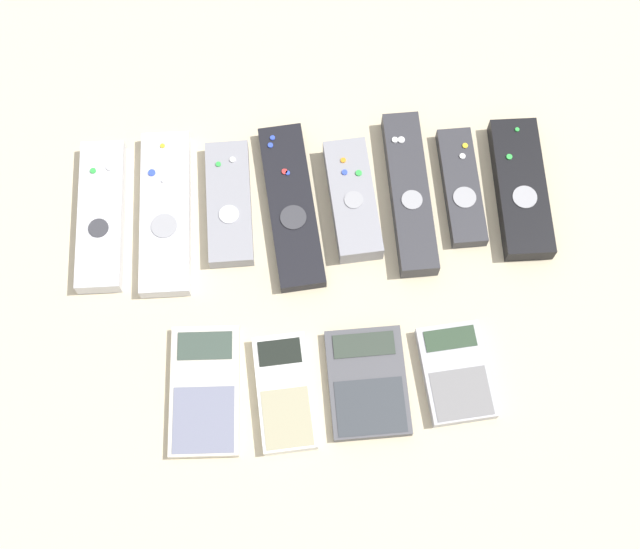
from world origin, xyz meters
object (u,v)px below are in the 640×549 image
at_px(remote_3, 291,206).
at_px(remote_7, 521,188).
at_px(remote_4, 352,200).
at_px(calculator_2, 367,383).
at_px(remote_6, 461,187).
at_px(remote_0, 101,216).
at_px(remote_1, 166,213).
at_px(remote_5, 409,193).
at_px(calculator_0, 205,390).
at_px(remote_2, 229,203).
at_px(calculator_3, 456,373).
at_px(calculator_1, 284,393).

height_order(remote_3, remote_7, remote_7).
xyz_separation_m(remote_4, calculator_2, (-0.00, -0.22, -0.01)).
bearing_deg(remote_6, remote_4, -176.53).
distance_m(remote_7, calculator_2, 0.31).
bearing_deg(remote_7, remote_4, -178.46).
distance_m(remote_0, remote_1, 0.08).
bearing_deg(remote_5, remote_4, -176.82).
relative_size(remote_5, remote_7, 1.15).
relative_size(remote_3, calculator_0, 1.41).
relative_size(remote_0, calculator_2, 1.54).
distance_m(remote_1, calculator_2, 0.32).
bearing_deg(remote_7, remote_2, -179.90).
bearing_deg(remote_3, calculator_3, -56.34).
bearing_deg(remote_5, remote_3, -178.53).
bearing_deg(calculator_1, calculator_2, 0.11).
relative_size(remote_4, remote_7, 0.85).
distance_m(remote_1, remote_2, 0.08).
height_order(remote_1, calculator_2, remote_1).
bearing_deg(remote_6, remote_3, -177.87).
xyz_separation_m(remote_3, remote_4, (0.07, -0.00, 0.00)).
height_order(remote_3, calculator_1, remote_3).
bearing_deg(calculator_3, calculator_0, 175.52).
bearing_deg(remote_4, remote_7, -3.20).
distance_m(remote_0, calculator_1, 0.31).
xyz_separation_m(remote_4, calculator_1, (-0.10, -0.23, -0.01)).
bearing_deg(calculator_2, remote_2, 121.55).
relative_size(remote_0, remote_6, 1.26).
relative_size(remote_2, calculator_3, 1.37).
xyz_separation_m(remote_5, calculator_0, (-0.26, -0.22, -0.01)).
height_order(remote_4, calculator_2, remote_4).
height_order(remote_2, remote_7, remote_7).
distance_m(remote_5, calculator_2, 0.24).
height_order(remote_1, remote_4, remote_4).
xyz_separation_m(remote_6, calculator_1, (-0.23, -0.24, -0.00)).
height_order(remote_6, calculator_2, remote_6).
relative_size(calculator_1, calculator_2, 1.07).
distance_m(remote_1, remote_7, 0.43).
xyz_separation_m(remote_6, remote_7, (0.07, -0.01, 0.00)).
distance_m(remote_2, calculator_1, 0.24).
relative_size(calculator_0, calculator_2, 1.22).
relative_size(remote_7, calculator_1, 1.35).
height_order(remote_2, remote_3, remote_2).
height_order(remote_2, calculator_2, remote_2).
distance_m(remote_6, calculator_0, 0.39).
bearing_deg(calculator_2, calculator_0, 177.81).
bearing_deg(remote_4, calculator_0, -133.69).
xyz_separation_m(remote_3, remote_6, (0.21, 0.01, 0.00)).
bearing_deg(remote_7, calculator_0, -149.33).
distance_m(remote_1, remote_5, 0.30).
bearing_deg(calculator_2, calculator_1, -177.74).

